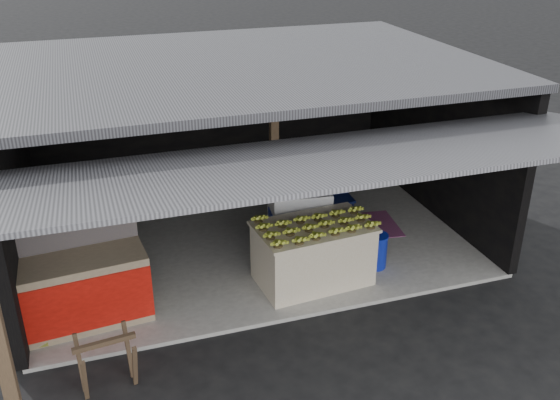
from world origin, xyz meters
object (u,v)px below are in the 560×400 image
object	(u,v)px
sawhorse	(106,359)
water_barrel	(375,251)
banana_table	(313,253)
white_crate	(299,220)
plastic_chair	(340,193)
neighbor_stall	(81,287)

from	to	relation	value
sawhorse	water_barrel	size ratio (longest dim) A/B	1.37
banana_table	white_crate	world-z (taller)	white_crate
banana_table	sawhorse	bearing A→B (deg)	-160.92
water_barrel	white_crate	bearing A→B (deg)	136.04
banana_table	plastic_chair	xyz separation A→B (m)	(1.17, 1.77, 0.04)
sawhorse	plastic_chair	distance (m)	5.26
white_crate	plastic_chair	size ratio (longest dim) A/B	1.21
banana_table	sawhorse	distance (m)	3.34
sawhorse	plastic_chair	world-z (taller)	plastic_chair
banana_table	neighbor_stall	world-z (taller)	neighbor_stall
white_crate	sawhorse	distance (m)	3.95
water_barrel	plastic_chair	xyz separation A→B (m)	(0.11, 1.69, 0.24)
water_barrel	plastic_chair	size ratio (longest dim) A/B	0.61
water_barrel	banana_table	bearing A→B (deg)	-175.82
banana_table	plastic_chair	size ratio (longest dim) A/B	2.04
neighbor_stall	sawhorse	size ratio (longest dim) A/B	2.50
sawhorse	water_barrel	world-z (taller)	sawhorse
white_crate	water_barrel	distance (m)	1.31
banana_table	water_barrel	world-z (taller)	banana_table
banana_table	sawhorse	size ratio (longest dim) A/B	2.45
white_crate	water_barrel	size ratio (longest dim) A/B	1.99
plastic_chair	white_crate	bearing A→B (deg)	-140.30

